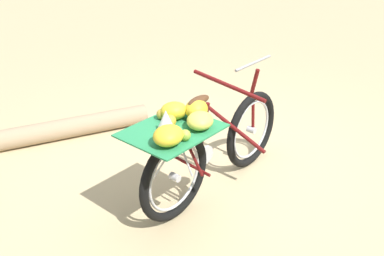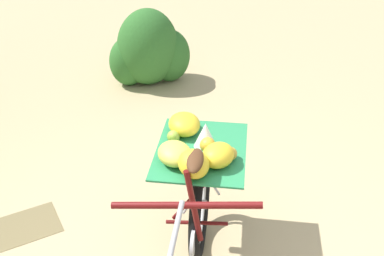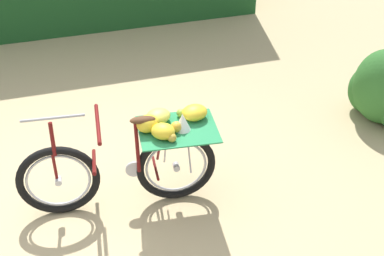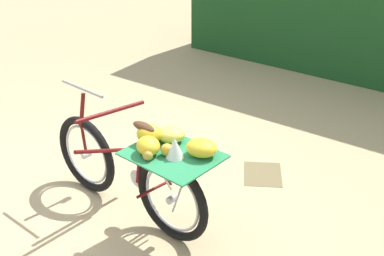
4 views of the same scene
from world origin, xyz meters
name	(u,v)px [view 2 (image 2 of 4)]	position (x,y,z in m)	size (l,w,h in m)	color
bicycle	(191,230)	(-0.28, -0.28, 0.51)	(1.29, 1.61, 1.03)	black
shrub_cluster	(149,51)	(-1.28, -3.09, 0.38)	(0.91, 0.62, 0.87)	#2D6628
leaf_litter_patch	(27,225)	(0.49, -1.35, 0.00)	(0.44, 0.36, 0.01)	olive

